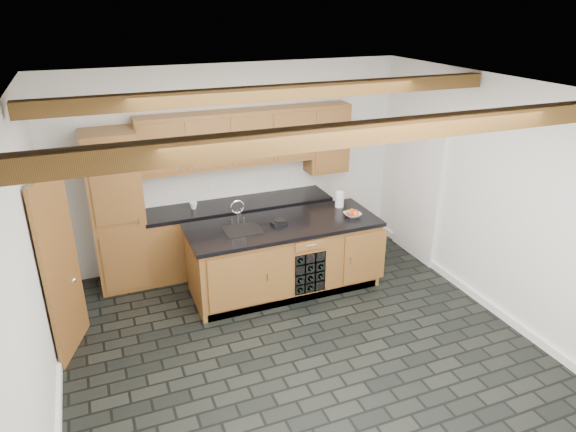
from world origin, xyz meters
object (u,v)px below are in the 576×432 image
at_px(island, 285,256).
at_px(kitchen_scale, 279,222).
at_px(paper_towel, 340,199).
at_px(fruit_bowl, 352,215).

height_order(island, kitchen_scale, kitchen_scale).
relative_size(island, paper_towel, 11.56).
relative_size(kitchen_scale, paper_towel, 0.99).
xyz_separation_m(island, kitchen_scale, (-0.07, 0.00, 0.49)).
height_order(kitchen_scale, fruit_bowl, kitchen_scale).
xyz_separation_m(kitchen_scale, paper_towel, (0.99, 0.26, 0.08)).
distance_m(kitchen_scale, paper_towel, 1.02).
bearing_deg(island, paper_towel, 15.96).
height_order(kitchen_scale, paper_towel, paper_towel).
bearing_deg(fruit_bowl, paper_towel, 89.80).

